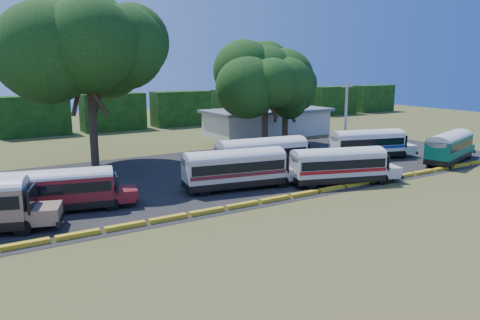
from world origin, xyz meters
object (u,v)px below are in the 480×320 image
bus_red (60,188)px  bus_teal (450,145)px  tree_west (88,44)px  bus_cream_west (237,167)px  bus_white_red (340,164)px

bus_red → bus_teal: bus_teal is taller
bus_teal → tree_west: bearing=135.5°
bus_red → bus_cream_west: (14.10, -1.30, 0.16)m
bus_white_red → bus_teal: (16.78, 0.70, 0.06)m
bus_cream_west → bus_teal: size_ratio=1.03×
bus_red → bus_cream_west: bearing=7.6°
bus_teal → tree_west: size_ratio=0.60×
bus_cream_west → bus_teal: 25.62m
tree_west → bus_teal: bearing=-26.3°
bus_white_red → bus_teal: size_ratio=0.98×
bus_red → bus_white_red: 23.27m
bus_teal → tree_west: 39.14m
bus_white_red → bus_teal: 16.80m
bus_white_red → tree_west: bearing=151.9°
bus_red → bus_teal: size_ratio=0.94×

